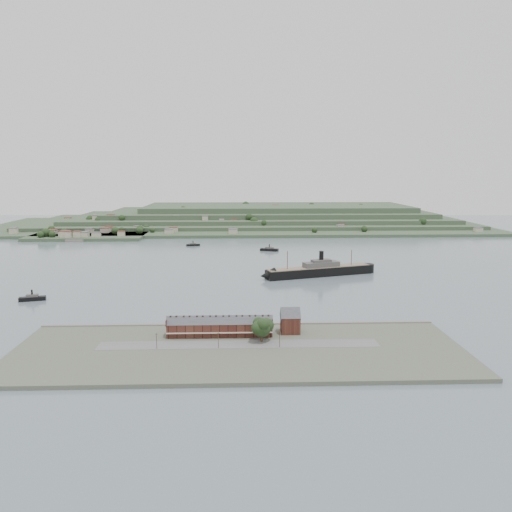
{
  "coord_description": "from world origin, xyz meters",
  "views": [
    {
      "loc": [
        0.26,
        -420.25,
        87.61
      ],
      "look_at": [
        15.94,
        30.0,
        10.52
      ],
      "focal_mm": 35.0,
      "sensor_mm": 36.0,
      "label": 1
    }
  ],
  "objects_px": {
    "terrace_row": "(220,327)",
    "tugboat": "(32,298)",
    "steamship": "(316,271)",
    "gabled_building": "(290,321)",
    "fig_tree": "(262,327)"
  },
  "relations": [
    {
      "from": "tugboat",
      "to": "fig_tree",
      "type": "distance_m",
      "value": 179.96
    },
    {
      "from": "steamship",
      "to": "gabled_building",
      "type": "bearing_deg",
      "value": -103.87
    },
    {
      "from": "tugboat",
      "to": "fig_tree",
      "type": "xyz_separation_m",
      "value": [
        152.99,
        -94.42,
        8.07
      ]
    },
    {
      "from": "steamship",
      "to": "fig_tree",
      "type": "xyz_separation_m",
      "value": [
        -53.42,
        -167.93,
        5.27
      ]
    },
    {
      "from": "terrace_row",
      "to": "steamship",
      "type": "xyz_separation_m",
      "value": [
        75.29,
        157.13,
        -2.16
      ]
    },
    {
      "from": "terrace_row",
      "to": "tugboat",
      "type": "xyz_separation_m",
      "value": [
        -131.12,
        83.62,
        -4.96
      ]
    },
    {
      "from": "gabled_building",
      "to": "terrace_row",
      "type": "bearing_deg",
      "value": -173.88
    },
    {
      "from": "steamship",
      "to": "tugboat",
      "type": "xyz_separation_m",
      "value": [
        -206.41,
        -73.5,
        -2.8
      ]
    },
    {
      "from": "fig_tree",
      "to": "terrace_row",
      "type": "bearing_deg",
      "value": 153.72
    },
    {
      "from": "gabled_building",
      "to": "tugboat",
      "type": "distance_m",
      "value": 186.57
    },
    {
      "from": "gabled_building",
      "to": "steamship",
      "type": "distance_m",
      "value": 157.74
    },
    {
      "from": "steamship",
      "to": "tugboat",
      "type": "height_order",
      "value": "steamship"
    },
    {
      "from": "gabled_building",
      "to": "fig_tree",
      "type": "distance_m",
      "value": 21.61
    },
    {
      "from": "terrace_row",
      "to": "tugboat",
      "type": "height_order",
      "value": "terrace_row"
    },
    {
      "from": "terrace_row",
      "to": "gabled_building",
      "type": "height_order",
      "value": "gabled_building"
    }
  ]
}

